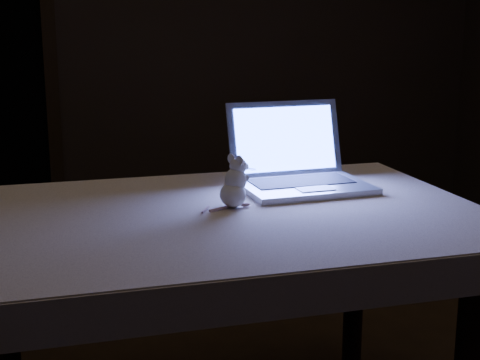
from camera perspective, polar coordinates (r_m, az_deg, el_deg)
name	(u,v)px	position (r m, az deg, el deg)	size (l,w,h in m)	color
back_wall	(150,15)	(4.42, -7.40, 13.26)	(4.50, 0.04, 2.60)	black
table	(218,339)	(2.06, -1.85, -12.89)	(1.39, 0.89, 0.75)	black
tablecloth	(238,221)	(2.02, -0.18, -3.40)	(1.49, 1.00, 0.10)	beige
laptop	(306,148)	(2.16, 5.43, 2.61)	(0.39, 0.34, 0.27)	#AAAAAE
plush_mouse	(233,182)	(1.96, -0.59, -0.13)	(0.11, 0.11, 0.15)	white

